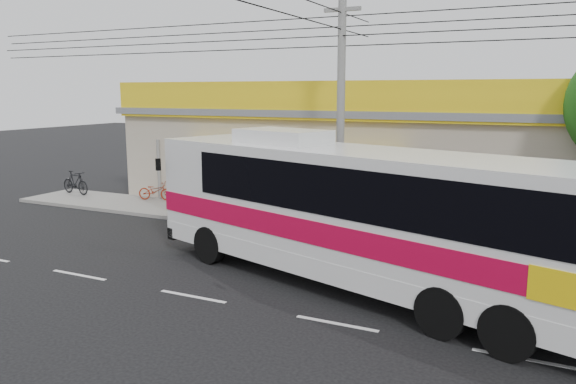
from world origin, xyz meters
name	(u,v)px	position (x,y,z in m)	size (l,w,h in m)	color
ground	(241,270)	(0.00, 0.00, 0.00)	(120.00, 120.00, 0.00)	black
sidewalk	(318,225)	(0.00, 6.00, 0.07)	(30.00, 3.20, 0.15)	gray
lane_markings	(193,297)	(0.00, -2.50, 0.00)	(50.00, 0.12, 0.01)	silver
storefront_building	(363,155)	(-0.01, 11.54, 2.30)	(22.60, 9.20, 5.70)	#A69C86
coach_bus	(366,209)	(3.87, -0.10, 2.24)	(13.78, 6.81, 4.18)	silver
motorbike_red	(155,191)	(-8.86, 7.04, 0.60)	(0.59, 1.70, 0.89)	maroon
motorbike_dark	(75,182)	(-13.50, 6.54, 0.74)	(0.56, 1.98, 1.19)	black
utility_pole	(342,29)	(1.15, 5.23, 7.41)	(34.00, 14.00, 8.99)	slate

